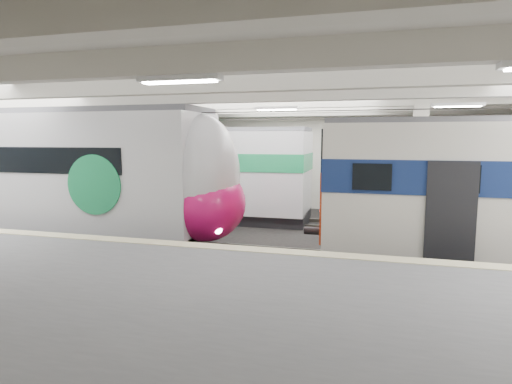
% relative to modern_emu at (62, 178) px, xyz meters
% --- Properties ---
extents(station_hall, '(36.00, 24.00, 5.75)m').
position_rel_modern_emu_xyz_m(station_hall, '(7.70, -1.74, 0.84)').
color(station_hall, black).
rests_on(station_hall, ground).
extents(modern_emu, '(15.45, 3.19, 4.90)m').
position_rel_modern_emu_xyz_m(modern_emu, '(0.00, 0.00, 0.00)').
color(modern_emu, silver).
rests_on(modern_emu, ground).
extents(far_train, '(13.56, 2.80, 4.34)m').
position_rel_modern_emu_xyz_m(far_train, '(1.59, 5.50, -0.16)').
color(far_train, silver).
rests_on(far_train, ground).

